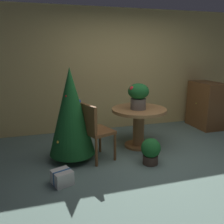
# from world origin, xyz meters

# --- Properties ---
(ground_plane) EXTENTS (6.60, 6.60, 0.00)m
(ground_plane) POSITION_xyz_m (0.00, 0.00, 0.00)
(ground_plane) COLOR slate
(back_wall_panel) EXTENTS (6.00, 0.10, 2.60)m
(back_wall_panel) POSITION_xyz_m (0.00, 2.20, 1.30)
(back_wall_panel) COLOR tan
(back_wall_panel) RESTS_ON ground_plane
(round_dining_table) EXTENTS (0.98, 0.98, 0.72)m
(round_dining_table) POSITION_xyz_m (-0.03, 0.94, 0.52)
(round_dining_table) COLOR #9E6B3D
(round_dining_table) RESTS_ON ground_plane
(flower_vase) EXTENTS (0.37, 0.37, 0.46)m
(flower_vase) POSITION_xyz_m (-0.07, 0.90, 0.99)
(flower_vase) COLOR #665B51
(flower_vase) RESTS_ON round_dining_table
(wooden_chair_left) EXTENTS (0.54, 0.58, 0.93)m
(wooden_chair_left) POSITION_xyz_m (-0.93, 0.61, 0.54)
(wooden_chair_left) COLOR brown
(wooden_chair_left) RESTS_ON ground_plane
(holiday_tree) EXTENTS (0.74, 0.74, 1.50)m
(holiday_tree) POSITION_xyz_m (-1.27, 0.74, 0.80)
(holiday_tree) COLOR brown
(holiday_tree) RESTS_ON ground_plane
(gift_box_cream) EXTENTS (0.31, 0.31, 0.19)m
(gift_box_cream) POSITION_xyz_m (-1.52, 0.00, 0.10)
(gift_box_cream) COLOR silver
(gift_box_cream) RESTS_ON ground_plane
(wooden_cabinet) EXTENTS (0.50, 0.80, 1.04)m
(wooden_cabinet) POSITION_xyz_m (1.90, 1.61, 0.52)
(wooden_cabinet) COLOR brown
(wooden_cabinet) RESTS_ON ground_plane
(potted_plant) EXTENTS (0.31, 0.31, 0.42)m
(potted_plant) POSITION_xyz_m (-0.13, 0.21, 0.22)
(potted_plant) COLOR #4C382D
(potted_plant) RESTS_ON ground_plane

